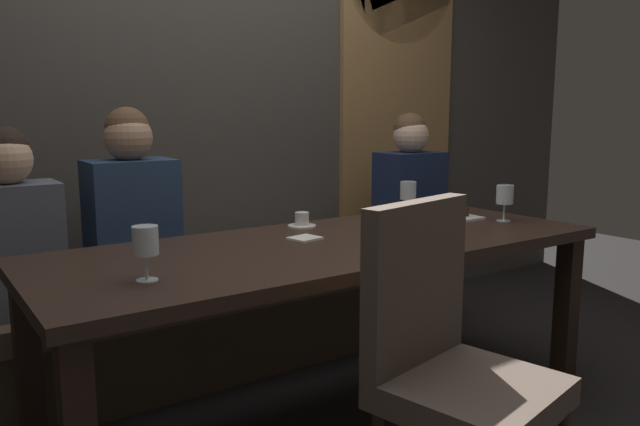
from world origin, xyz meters
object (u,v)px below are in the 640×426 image
object	(u,v)px
wine_glass_center_back	(505,196)
dessert_plate	(457,215)
wine_glass_near_right	(145,242)
fork_on_table	(429,220)
diner_redhead	(10,227)
espresso_cup	(302,221)
chair_near_side	(447,352)
diner_bearded	(132,208)
dining_table	(330,263)
banquette_bench	(246,319)
diner_far_end	(410,186)
wine_glass_near_left	(408,191)

from	to	relation	value
wine_glass_center_back	dessert_plate	size ratio (longest dim) A/B	0.86
wine_glass_near_right	fork_on_table	size ratio (longest dim) A/B	0.96
diner_redhead	espresso_cup	world-z (taller)	diner_redhead
chair_near_side	diner_bearded	xyz separation A→B (m)	(-0.43, 1.42, 0.27)
diner_bearded	dining_table	bearing A→B (deg)	-52.24
banquette_bench	dessert_plate	distance (m)	1.13
diner_far_end	dessert_plate	distance (m)	0.66
diner_bearded	wine_glass_near_right	distance (m)	0.88
dining_table	dessert_plate	size ratio (longest dim) A/B	11.58
wine_glass_center_back	espresso_cup	bearing A→B (deg)	154.33
diner_far_end	espresso_cup	distance (m)	1.04
diner_far_end	banquette_bench	bearing A→B (deg)	179.14
wine_glass_near_right	chair_near_side	bearing A→B (deg)	-40.84
chair_near_side	dessert_plate	distance (m)	1.22
diner_redhead	diner_far_end	world-z (taller)	diner_far_end
banquette_bench	diner_far_end	world-z (taller)	diner_far_end
diner_redhead	wine_glass_center_back	size ratio (longest dim) A/B	4.45
espresso_cup	wine_glass_near_left	bearing A→B (deg)	-4.23
wine_glass_center_back	diner_redhead	bearing A→B (deg)	157.49
diner_redhead	diner_bearded	bearing A→B (deg)	-1.04
diner_bearded	diner_far_end	world-z (taller)	diner_bearded
diner_bearded	espresso_cup	world-z (taller)	diner_bearded
banquette_bench	dessert_plate	bearing A→B (deg)	-38.26
diner_redhead	wine_glass_near_right	xyz separation A→B (m)	(0.24, -0.85, 0.06)
wine_glass_center_back	chair_near_side	bearing A→B (deg)	-147.95
diner_redhead	dining_table	bearing A→B (deg)	-34.94
chair_near_side	wine_glass_near_left	distance (m)	1.28
chair_near_side	diner_redhead	bearing A→B (deg)	122.17
diner_far_end	wine_glass_near_left	size ratio (longest dim) A/B	4.72
dining_table	wine_glass_center_back	world-z (taller)	wine_glass_center_back
banquette_bench	wine_glass_center_back	bearing A→B (deg)	-41.14
diner_far_end	wine_glass_near_right	size ratio (longest dim) A/B	4.72
diner_far_end	chair_near_side	bearing A→B (deg)	-129.27
wine_glass_near_left	wine_glass_near_right	size ratio (longest dim) A/B	1.00
chair_near_side	diner_far_end	world-z (taller)	diner_far_end
diner_bearded	dessert_plate	world-z (taller)	diner_bearded
diner_redhead	diner_bearded	distance (m)	0.47
diner_bearded	wine_glass_near_left	xyz separation A→B (m)	(1.18, -0.43, 0.03)
banquette_bench	diner_bearded	bearing A→B (deg)	-179.22
espresso_cup	dessert_plate	world-z (taller)	espresso_cup
diner_far_end	wine_glass_near_right	distance (m)	1.99
chair_near_side	fork_on_table	distance (m)	1.14
dining_table	diner_redhead	distance (m)	1.23
wine_glass_near_right	dessert_plate	size ratio (longest dim) A/B	0.86
wine_glass_center_back	espresso_cup	distance (m)	0.93
dining_table	diner_far_end	world-z (taller)	diner_far_end
espresso_cup	diner_redhead	bearing A→B (deg)	160.03
espresso_cup	fork_on_table	xyz separation A→B (m)	(0.57, -0.20, -0.02)
wine_glass_near_left	wine_glass_near_right	distance (m)	1.47
dining_table	diner_bearded	distance (m)	0.89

